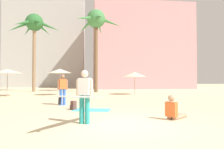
% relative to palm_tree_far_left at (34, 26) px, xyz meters
% --- Properties ---
extents(ground, '(120.00, 120.00, 0.00)m').
position_rel_palm_tree_far_left_xyz_m(ground, '(7.92, -19.49, -8.04)').
color(ground, beige).
extents(hotel_pink, '(16.01, 11.22, 13.76)m').
position_rel_palm_tree_far_left_xyz_m(hotel_pink, '(15.56, 10.12, -1.16)').
color(hotel_pink, pink).
rests_on(hotel_pink, ground).
extents(hotel_tower_gray, '(15.15, 11.17, 24.62)m').
position_rel_palm_tree_far_left_xyz_m(hotel_tower_gray, '(-1.93, 19.24, 4.27)').
color(hotel_tower_gray, '#A8A8A3').
rests_on(hotel_tower_gray, ground).
extents(palm_tree_far_left, '(6.23, 5.96, 9.59)m').
position_rel_palm_tree_far_left_xyz_m(palm_tree_far_left, '(0.00, 0.00, 0.00)').
color(palm_tree_far_left, '#896B4C').
rests_on(palm_tree_far_left, ground).
extents(palm_tree_left, '(5.48, 5.99, 9.74)m').
position_rel_palm_tree_far_left_xyz_m(palm_tree_left, '(7.57, -1.95, 0.06)').
color(palm_tree_left, brown).
rests_on(palm_tree_left, ground).
extents(cafe_umbrella_1, '(2.62, 2.62, 2.37)m').
position_rel_palm_tree_far_left_xyz_m(cafe_umbrella_1, '(-0.24, -7.48, -5.86)').
color(cafe_umbrella_1, gray).
rests_on(cafe_umbrella_1, ground).
extents(cafe_umbrella_2, '(2.21, 2.21, 2.47)m').
position_rel_palm_tree_far_left_xyz_m(cafe_umbrella_2, '(4.07, -6.60, -5.77)').
color(cafe_umbrella_2, gray).
rests_on(cafe_umbrella_2, ground).
extents(cafe_umbrella_3, '(2.37, 2.37, 2.20)m').
position_rel_palm_tree_far_left_xyz_m(cafe_umbrella_3, '(11.19, -6.38, -6.08)').
color(cafe_umbrella_3, gray).
rests_on(cafe_umbrella_3, ground).
extents(beach_towel, '(1.94, 1.40, 0.01)m').
position_rel_palm_tree_far_left_xyz_m(beach_towel, '(6.93, -16.18, -8.03)').
color(beach_towel, '#4CC6D6').
rests_on(beach_towel, ground).
extents(backpack, '(0.34, 0.35, 0.42)m').
position_rel_palm_tree_far_left_xyz_m(backpack, '(6.04, -15.94, -7.84)').
color(backpack, brown).
rests_on(backpack, ground).
extents(person_far_right, '(1.81, 2.93, 1.77)m').
position_rel_palm_tree_far_left_xyz_m(person_far_right, '(6.66, -19.36, -7.10)').
color(person_far_right, teal).
rests_on(person_far_right, ground).
extents(person_mid_right, '(0.59, 0.36, 1.75)m').
position_rel_palm_tree_far_left_xyz_m(person_mid_right, '(5.29, -14.09, -7.07)').
color(person_mid_right, blue).
rests_on(person_mid_right, ground).
extents(person_far_left, '(1.00, 0.90, 0.90)m').
position_rel_palm_tree_far_left_xyz_m(person_far_left, '(9.91, -18.79, -7.73)').
color(person_far_left, tan).
rests_on(person_far_left, ground).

